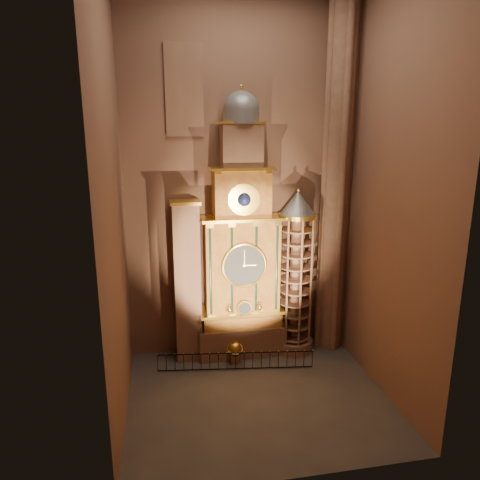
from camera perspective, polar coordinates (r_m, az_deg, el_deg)
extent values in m
plane|color=#383330|center=(25.11, 2.37, -20.02)|extent=(14.00, 14.00, 0.00)
plane|color=#815E45|center=(26.90, -0.23, 7.47)|extent=(22.00, 0.00, 22.00)
plane|color=#815E45|center=(20.66, -16.69, 4.96)|extent=(0.00, 22.00, 22.00)
plane|color=#815E45|center=(23.64, 19.52, 5.80)|extent=(0.00, 22.00, 22.00)
cube|color=#8C634C|center=(28.84, 0.15, -12.92)|extent=(5.60, 2.20, 2.00)
cube|color=brown|center=(28.19, 0.15, -10.20)|extent=(5.00, 2.00, 1.00)
cube|color=#FFD44B|center=(27.93, 0.17, -9.21)|extent=(5.40, 2.30, 0.18)
cube|color=brown|center=(26.96, 0.15, -3.39)|extent=(4.60, 2.00, 6.00)
cylinder|color=black|center=(25.86, -3.98, -4.18)|extent=(0.32, 0.32, 5.60)
cylinder|color=black|center=(26.03, -1.13, -4.03)|extent=(0.32, 0.32, 5.60)
cylinder|color=black|center=(26.30, 2.11, -3.84)|extent=(0.32, 0.32, 5.60)
cylinder|color=black|center=(26.60, 4.85, -3.68)|extent=(0.32, 0.32, 5.60)
cube|color=#FFD44B|center=(26.17, 0.18, 2.97)|extent=(5.00, 2.25, 0.18)
cylinder|color=#2D3033|center=(25.92, 0.56, -3.40)|extent=(2.60, 0.12, 2.60)
torus|color=#FFD44B|center=(25.88, 0.59, -3.44)|extent=(2.80, 0.16, 2.80)
cylinder|color=#FFD44B|center=(26.71, 0.61, -9.04)|extent=(0.90, 0.10, 0.90)
sphere|color=#FFD44B|center=(26.62, -1.44, -9.24)|extent=(0.36, 0.36, 0.36)
sphere|color=#FFD44B|center=(26.96, 2.60, -8.94)|extent=(0.36, 0.36, 0.36)
cube|color=brown|center=(25.99, 0.16, 6.13)|extent=(3.40, 1.80, 3.00)
sphere|color=#0D1C45|center=(25.13, 0.54, 5.41)|extent=(0.80, 0.80, 0.80)
cube|color=#FFD44B|center=(25.78, 0.18, 9.54)|extent=(3.80, 2.00, 0.15)
cube|color=#8C634C|center=(25.76, 0.16, 12.32)|extent=(2.40, 1.60, 2.60)
sphere|color=slate|center=(25.79, 0.17, 16.99)|extent=(2.10, 2.10, 2.10)
cylinder|color=#FFD44B|center=(25.86, 0.17, 18.98)|extent=(0.14, 0.14, 0.80)
cube|color=#8C634C|center=(26.89, -7.02, -5.78)|extent=(1.60, 1.40, 10.00)
cube|color=#FFD44B|center=(27.24, -6.84, -10.05)|extent=(1.35, 0.10, 2.10)
cube|color=#451E12|center=(27.19, -6.83, -10.10)|extent=(1.05, 0.04, 1.75)
cube|color=#FFD44B|center=(26.30, -7.00, -4.86)|extent=(1.35, 0.10, 2.10)
cube|color=#451E12|center=(26.24, -7.00, -4.90)|extent=(1.05, 0.04, 1.75)
cube|color=#FFD44B|center=(25.59, -7.17, 0.67)|extent=(1.35, 0.10, 2.10)
cube|color=#451E12|center=(25.53, -7.17, 0.64)|extent=(1.05, 0.04, 1.75)
cube|color=#FFD44B|center=(25.64, -7.36, 5.02)|extent=(1.80, 1.60, 0.20)
cylinder|color=#8C634C|center=(29.63, 7.12, -13.57)|extent=(2.50, 2.50, 0.80)
cylinder|color=#8C634C|center=(27.85, 7.39, -5.32)|extent=(0.70, 0.70, 8.20)
cylinder|color=#FFD44B|center=(26.78, 7.67, 3.21)|extent=(2.40, 2.40, 0.25)
cone|color=slate|center=(26.65, 7.73, 4.90)|extent=(2.30, 2.30, 1.50)
sphere|color=#FFD44B|center=(26.54, 7.78, 6.60)|extent=(0.20, 0.20, 0.20)
cylinder|color=#8C634C|center=(27.69, 12.77, 7.31)|extent=(1.60, 1.60, 22.00)
cylinder|color=#8C634C|center=(28.01, 14.29, 7.30)|extent=(0.44, 0.44, 22.00)
cylinder|color=#8C634C|center=(27.39, 11.22, 7.32)|extent=(0.44, 0.44, 22.00)
cylinder|color=#8C634C|center=(28.43, 12.14, 7.51)|extent=(0.44, 0.44, 22.00)
cylinder|color=#8C634C|center=(26.96, 13.44, 7.11)|extent=(0.44, 0.44, 22.00)
cube|color=navy|center=(26.42, -7.47, 19.19)|extent=(2.00, 0.10, 5.00)
cube|color=#8C634C|center=(26.36, -7.46, 19.21)|extent=(2.20, 0.06, 5.20)
cylinder|color=#8C634C|center=(27.84, -0.66, -15.56)|extent=(0.54, 0.54, 0.63)
sphere|color=gold|center=(27.49, -0.67, -14.24)|extent=(0.82, 0.82, 0.82)
torus|color=gold|center=(27.49, -0.67, -14.24)|extent=(1.03, 0.98, 0.44)
cube|color=black|center=(26.75, -0.58, -14.84)|extent=(9.36, 1.26, 0.05)
cube|color=black|center=(27.27, -0.58, -16.77)|extent=(9.36, 1.26, 0.05)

